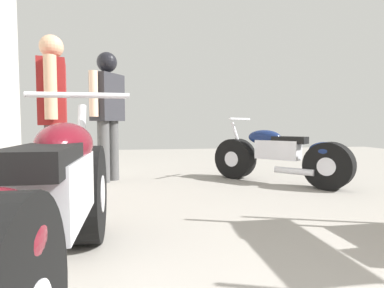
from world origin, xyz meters
TOP-DOWN VIEW (x-y plane):
  - ground_plane at (0.00, 3.06)m, footprint 14.67×14.67m
  - motorcycle_maroon_cruiser at (-0.87, 1.73)m, footprint 0.65×2.18m
  - motorcycle_black_naked at (1.39, 4.34)m, footprint 1.47×1.57m
  - mechanic_in_blue at (-1.32, 3.55)m, footprint 0.32×0.67m
  - mechanic_with_helmet at (-0.93, 4.90)m, footprint 0.47×0.66m

SIDE VIEW (x-z plane):
  - ground_plane at x=0.00m, z-range 0.00..0.00m
  - motorcycle_black_naked at x=1.39m, z-range -0.08..0.82m
  - motorcycle_maroon_cruiser at x=-0.87m, z-range -0.09..0.92m
  - mechanic_in_blue at x=-1.32m, z-range 0.11..1.77m
  - mechanic_with_helmet at x=-0.93m, z-range 0.18..1.98m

